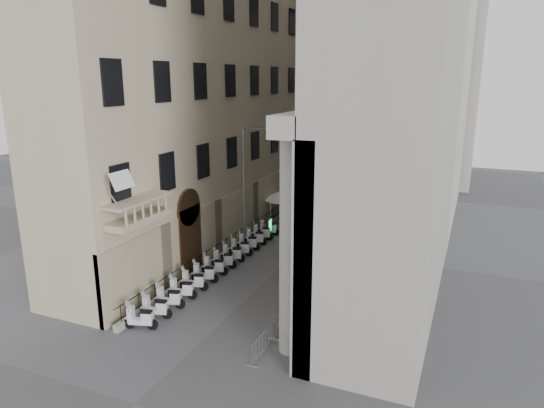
{
  "coord_description": "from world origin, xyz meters",
  "views": [
    {
      "loc": [
        11.18,
        -12.8,
        12.23
      ],
      "look_at": [
        -0.29,
        14.41,
        4.5
      ],
      "focal_mm": 32.0,
      "sensor_mm": 36.0,
      "label": 1
    }
  ],
  "objects_px": {
    "security_tent": "(290,196)",
    "pedestrian_a": "(331,213)",
    "pedestrian_b": "(339,204)",
    "info_kiosk": "(269,228)",
    "scooter_0": "(142,329)",
    "street_lamp": "(248,176)"
  },
  "relations": [
    {
      "from": "security_tent",
      "to": "pedestrian_a",
      "type": "height_order",
      "value": "security_tent"
    },
    {
      "from": "pedestrian_a",
      "to": "pedestrian_b",
      "type": "relative_size",
      "value": 0.86
    },
    {
      "from": "security_tent",
      "to": "pedestrian_a",
      "type": "distance_m",
      "value": 4.0
    },
    {
      "from": "info_kiosk",
      "to": "pedestrian_a",
      "type": "distance_m",
      "value": 7.01
    },
    {
      "from": "info_kiosk",
      "to": "pedestrian_b",
      "type": "distance_m",
      "value": 9.55
    },
    {
      "from": "scooter_0",
      "to": "pedestrian_b",
      "type": "height_order",
      "value": "pedestrian_b"
    },
    {
      "from": "security_tent",
      "to": "info_kiosk",
      "type": "relative_size",
      "value": 2.04
    },
    {
      "from": "info_kiosk",
      "to": "pedestrian_a",
      "type": "height_order",
      "value": "info_kiosk"
    },
    {
      "from": "security_tent",
      "to": "pedestrian_b",
      "type": "relative_size",
      "value": 1.89
    },
    {
      "from": "security_tent",
      "to": "street_lamp",
      "type": "height_order",
      "value": "street_lamp"
    },
    {
      "from": "street_lamp",
      "to": "info_kiosk",
      "type": "height_order",
      "value": "street_lamp"
    },
    {
      "from": "info_kiosk",
      "to": "pedestrian_a",
      "type": "relative_size",
      "value": 1.08
    },
    {
      "from": "scooter_0",
      "to": "street_lamp",
      "type": "relative_size",
      "value": 0.17
    },
    {
      "from": "security_tent",
      "to": "street_lamp",
      "type": "bearing_deg",
      "value": -97.27
    },
    {
      "from": "street_lamp",
      "to": "pedestrian_a",
      "type": "height_order",
      "value": "street_lamp"
    },
    {
      "from": "security_tent",
      "to": "pedestrian_b",
      "type": "height_order",
      "value": "security_tent"
    },
    {
      "from": "street_lamp",
      "to": "pedestrian_b",
      "type": "xyz_separation_m",
      "value": [
        3.95,
        10.96,
        -4.34
      ]
    },
    {
      "from": "scooter_0",
      "to": "pedestrian_b",
      "type": "relative_size",
      "value": 0.8
    },
    {
      "from": "scooter_0",
      "to": "info_kiosk",
      "type": "relative_size",
      "value": 0.86
    },
    {
      "from": "security_tent",
      "to": "street_lamp",
      "type": "relative_size",
      "value": 0.4
    },
    {
      "from": "street_lamp",
      "to": "info_kiosk",
      "type": "bearing_deg",
      "value": 75.44
    },
    {
      "from": "scooter_0",
      "to": "pedestrian_b",
      "type": "bearing_deg",
      "value": -24.32
    }
  ]
}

